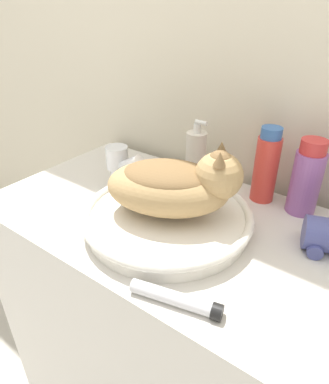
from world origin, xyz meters
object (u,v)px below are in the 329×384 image
cat (175,183)px  cream_tube (177,299)px  soap_pump_bottle (196,155)px  shampoo_bottle_tall (266,166)px  mouthwash_bottle (306,179)px  faucet (119,164)px

cat → cream_tube: (0.14, -0.19, -0.10)m
soap_pump_bottle → shampoo_bottle_tall: shampoo_bottle_tall is taller
mouthwash_bottle → cream_tube: mouthwash_bottle is taller
cat → soap_pump_bottle: cat is taller
cat → mouthwash_bottle: (0.21, 0.24, -0.02)m
cat → mouthwash_bottle: 0.32m
soap_pump_bottle → cat: bearing=-68.7°
cat → faucet: bearing=139.0°
cream_tube → mouthwash_bottle: bearing=79.8°
mouthwash_bottle → cream_tube: (-0.08, -0.43, -0.08)m
faucet → shampoo_bottle_tall: 0.39m
faucet → cream_tube: size_ratio=0.90×
cat → faucet: size_ratio=2.10×
soap_pump_bottle → mouthwash_bottle: 0.31m
faucet → shampoo_bottle_tall: bearing=46.4°
cat → cream_tube: 0.25m
cat → faucet: (-0.23, 0.07, -0.04)m
soap_pump_bottle → mouthwash_bottle: bearing=-0.0°
cat → soap_pump_bottle: 0.26m
soap_pump_bottle → cream_tube: (0.23, -0.43, -0.06)m
cream_tube → faucet: bearing=145.0°
shampoo_bottle_tall → cream_tube: 0.44m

